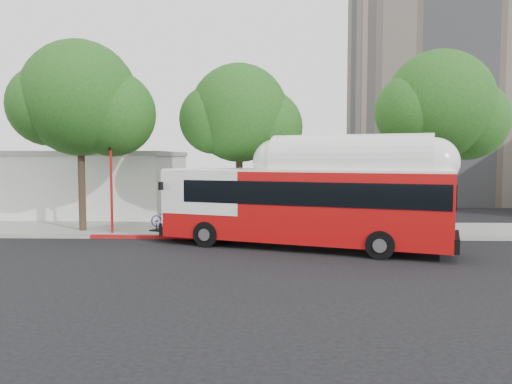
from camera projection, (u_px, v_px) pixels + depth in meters
ground at (255, 255)px, 19.76m from camera, size 120.00×120.00×0.00m
sidewalk at (259, 230)px, 26.23m from camera, size 60.00×5.00×0.15m
curb_strip at (257, 237)px, 23.64m from camera, size 60.00×0.30×0.15m
red_curb_segment at (195, 237)px, 23.74m from camera, size 10.00×0.32×0.16m
street_tree_left at (90, 103)px, 25.12m from camera, size 6.67×5.80×9.74m
street_tree_mid at (247, 117)px, 25.41m from camera, size 5.75×5.00×8.62m
street_tree_right at (448, 109)px, 24.85m from camera, size 6.21×5.40×9.18m
apartment_tower at (461, 8)px, 45.85m from camera, size 18.00×18.00×37.00m
low_commercial_bldg at (57, 183)px, 34.02m from camera, size 16.20×10.20×4.25m
transit_bus at (304, 206)px, 21.13m from camera, size 13.07×6.44×3.86m
signal_pole at (111, 190)px, 24.42m from camera, size 0.13×0.42×4.47m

